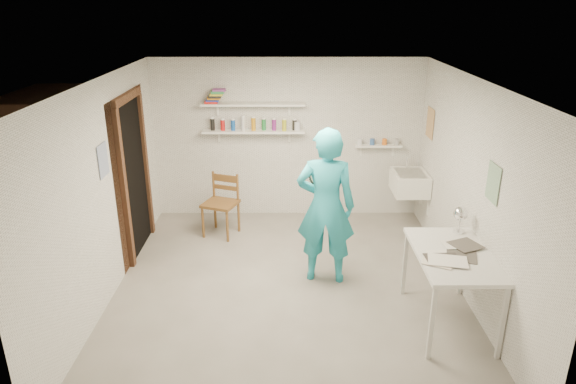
{
  "coord_description": "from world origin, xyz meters",
  "views": [
    {
      "loc": [
        -0.01,
        -5.22,
        3.17
      ],
      "look_at": [
        0.0,
        0.4,
        1.05
      ],
      "focal_mm": 32.0,
      "sensor_mm": 36.0,
      "label": 1
    }
  ],
  "objects_px": {
    "belfast_sink": "(410,183)",
    "man": "(326,207)",
    "desk_lamp": "(461,213)",
    "work_table": "(449,289)",
    "wooden_chair": "(220,204)",
    "wall_clock": "(323,175)"
  },
  "relations": [
    {
      "from": "belfast_sink",
      "to": "man",
      "type": "height_order",
      "value": "man"
    },
    {
      "from": "belfast_sink",
      "to": "desk_lamp",
      "type": "xyz_separation_m",
      "value": [
        0.09,
        -1.9,
        0.33
      ]
    },
    {
      "from": "work_table",
      "to": "desk_lamp",
      "type": "xyz_separation_m",
      "value": [
        0.2,
        0.49,
        0.63
      ]
    },
    {
      "from": "belfast_sink",
      "to": "man",
      "type": "bearing_deg",
      "value": -131.87
    },
    {
      "from": "wooden_chair",
      "to": "desk_lamp",
      "type": "relative_size",
      "value": 6.21
    },
    {
      "from": "belfast_sink",
      "to": "work_table",
      "type": "height_order",
      "value": "belfast_sink"
    },
    {
      "from": "belfast_sink",
      "to": "wall_clock",
      "type": "height_order",
      "value": "wall_clock"
    },
    {
      "from": "belfast_sink",
      "to": "desk_lamp",
      "type": "relative_size",
      "value": 3.94
    },
    {
      "from": "wooden_chair",
      "to": "desk_lamp",
      "type": "bearing_deg",
      "value": -10.16
    },
    {
      "from": "wall_clock",
      "to": "work_table",
      "type": "relative_size",
      "value": 0.28
    },
    {
      "from": "wall_clock",
      "to": "desk_lamp",
      "type": "height_order",
      "value": "wall_clock"
    },
    {
      "from": "belfast_sink",
      "to": "work_table",
      "type": "xyz_separation_m",
      "value": [
        -0.11,
        -2.39,
        -0.29
      ]
    },
    {
      "from": "man",
      "to": "desk_lamp",
      "type": "xyz_separation_m",
      "value": [
        1.41,
        -0.43,
        0.1
      ]
    },
    {
      "from": "man",
      "to": "wooden_chair",
      "type": "bearing_deg",
      "value": -34.8
    },
    {
      "from": "wall_clock",
      "to": "work_table",
      "type": "height_order",
      "value": "wall_clock"
    },
    {
      "from": "belfast_sink",
      "to": "wooden_chair",
      "type": "xyz_separation_m",
      "value": [
        -2.7,
        -0.24,
        -0.23
      ]
    },
    {
      "from": "man",
      "to": "desk_lamp",
      "type": "distance_m",
      "value": 1.48
    },
    {
      "from": "wooden_chair",
      "to": "wall_clock",
      "type": "bearing_deg",
      "value": -16.05
    },
    {
      "from": "man",
      "to": "wooden_chair",
      "type": "relative_size",
      "value": 1.97
    },
    {
      "from": "wooden_chair",
      "to": "work_table",
      "type": "xyz_separation_m",
      "value": [
        2.59,
        -2.15,
        -0.07
      ]
    },
    {
      "from": "belfast_sink",
      "to": "man",
      "type": "xyz_separation_m",
      "value": [
        -1.32,
        -1.47,
        0.23
      ]
    },
    {
      "from": "man",
      "to": "work_table",
      "type": "xyz_separation_m",
      "value": [
        1.21,
        -0.92,
        -0.53
      ]
    }
  ]
}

